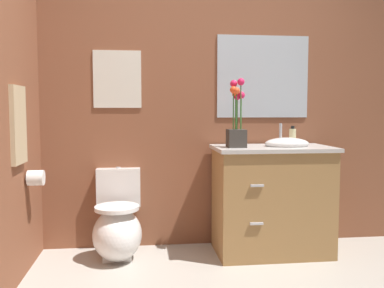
{
  "coord_description": "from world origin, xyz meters",
  "views": [
    {
      "loc": [
        -0.55,
        -2.03,
        1.17
      ],
      "look_at": [
        -0.16,
        1.18,
        0.9
      ],
      "focal_mm": 39.45,
      "sensor_mm": 36.0,
      "label": 1
    }
  ],
  "objects": [
    {
      "name": "flower_vase",
      "position": [
        0.19,
        1.18,
        1.06
      ],
      "size": [
        0.14,
        0.14,
        0.54
      ],
      "color": "#38332D",
      "rests_on": "vanity_cabinet"
    },
    {
      "name": "wall_back",
      "position": [
        0.2,
        1.56,
        1.25
      ],
      "size": [
        4.26,
        0.05,
        2.5
      ],
      "primitive_type": "cube",
      "color": "brown",
      "rests_on": "ground_plane"
    },
    {
      "name": "hanging_towel",
      "position": [
        -1.35,
        0.87,
        1.07
      ],
      "size": [
        0.03,
        0.28,
        0.52
      ],
      "primitive_type": "cube",
      "color": "tan"
    },
    {
      "name": "wall_mirror",
      "position": [
        0.5,
        1.53,
        1.45
      ],
      "size": [
        0.8,
        0.01,
        0.7
      ],
      "primitive_type": "cube",
      "color": "#B2BCC6"
    },
    {
      "name": "vanity_cabinet",
      "position": [
        0.5,
        1.23,
        0.45
      ],
      "size": [
        0.94,
        0.56,
        1.05
      ],
      "color": "#9E7242",
      "rests_on": "ground_plane"
    },
    {
      "name": "soap_bottle",
      "position": [
        0.71,
        1.35,
        0.94
      ],
      "size": [
        0.06,
        0.06,
        0.16
      ],
      "color": "beige",
      "rests_on": "vanity_cabinet"
    },
    {
      "name": "toilet_paper_roll",
      "position": [
        -1.3,
        1.06,
        0.68
      ],
      "size": [
        0.11,
        0.11,
        0.11
      ],
      "primitive_type": "cylinder",
      "rotation": [
        0.0,
        1.57,
        0.0
      ],
      "color": "white"
    },
    {
      "name": "wall_poster",
      "position": [
        -0.74,
        1.53,
        1.42
      ],
      "size": [
        0.39,
        0.01,
        0.47
      ],
      "primitive_type": "cube",
      "color": "silver"
    },
    {
      "name": "toilet",
      "position": [
        -0.74,
        1.26,
        0.24
      ],
      "size": [
        0.38,
        0.59,
        0.69
      ],
      "color": "white",
      "rests_on": "ground_plane"
    }
  ]
}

